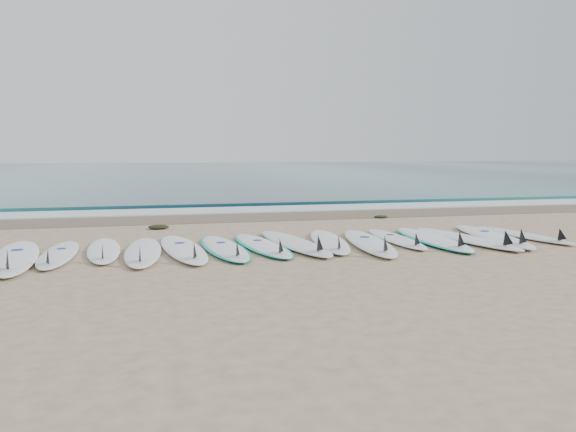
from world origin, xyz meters
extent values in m
plane|color=tan|center=(0.00, 0.00, 0.00)|extent=(120.00, 120.00, 0.00)
cube|color=#1F5D65|center=(0.00, 32.50, 0.01)|extent=(120.00, 55.00, 0.03)
cube|color=brown|center=(0.00, 4.10, 0.01)|extent=(120.00, 1.80, 0.01)
cube|color=silver|center=(0.00, 5.50, 0.02)|extent=(120.00, 1.40, 0.04)
cube|color=#1F5D65|center=(0.00, 7.00, 0.05)|extent=(120.00, 1.00, 0.10)
ellipsoid|color=white|center=(-4.13, -0.15, 0.05)|extent=(0.99, 2.96, 0.09)
cone|color=black|center=(-3.98, -1.20, 0.22)|extent=(0.29, 0.34, 0.31)
cylinder|color=navy|center=(-4.17, 0.13, 0.10)|extent=(0.19, 0.19, 0.01)
ellipsoid|color=white|center=(-3.58, -0.02, 0.04)|extent=(0.49, 2.34, 0.08)
cone|color=black|center=(-3.57, -0.88, 0.18)|extent=(0.20, 0.25, 0.25)
cylinder|color=navy|center=(-3.58, 0.20, 0.08)|extent=(0.14, 0.14, 0.01)
ellipsoid|color=white|center=(-2.97, 0.18, 0.04)|extent=(0.64, 2.36, 0.08)
cone|color=black|center=(-2.91, -0.67, 0.18)|extent=(0.21, 0.26, 0.25)
ellipsoid|color=white|center=(-2.38, -0.11, 0.04)|extent=(0.59, 2.57, 0.08)
cone|color=black|center=(-2.41, -1.05, 0.19)|extent=(0.22, 0.28, 0.27)
ellipsoid|color=white|center=(-1.80, -0.01, 0.05)|extent=(0.87, 2.76, 0.09)
cone|color=black|center=(-1.69, -1.00, 0.21)|extent=(0.26, 0.31, 0.29)
cylinder|color=navy|center=(-1.83, 0.24, 0.09)|extent=(0.17, 0.17, 0.01)
ellipsoid|color=white|center=(-1.17, -0.06, 0.04)|extent=(0.72, 2.51, 0.08)
ellipsoid|color=#08BBA8|center=(-1.17, -0.06, 0.04)|extent=(0.81, 2.54, 0.06)
cone|color=black|center=(-1.09, -0.96, 0.19)|extent=(0.23, 0.28, 0.26)
cylinder|color=navy|center=(-1.19, 0.18, 0.08)|extent=(0.15, 0.15, 0.01)
ellipsoid|color=white|center=(-0.55, 0.04, 0.04)|extent=(0.79, 2.48, 0.08)
ellipsoid|color=#08BBA8|center=(-0.55, 0.04, 0.04)|extent=(0.88, 2.51, 0.06)
cone|color=black|center=(-0.45, -0.85, 0.18)|extent=(0.24, 0.28, 0.26)
cylinder|color=navy|center=(-0.58, 0.27, 0.08)|extent=(0.16, 0.16, 0.01)
ellipsoid|color=white|center=(-0.02, 0.11, 0.05)|extent=(0.93, 2.83, 0.09)
cone|color=black|center=(0.12, -0.90, 0.21)|extent=(0.27, 0.32, 0.30)
ellipsoid|color=white|center=(0.60, 0.16, 0.04)|extent=(0.89, 2.59, 0.08)
cone|color=black|center=(0.47, -0.76, 0.19)|extent=(0.25, 0.30, 0.27)
ellipsoid|color=white|center=(1.19, -0.14, 0.05)|extent=(0.97, 2.84, 0.09)
cone|color=black|center=(1.04, -1.15, 0.21)|extent=(0.28, 0.33, 0.30)
cylinder|color=navy|center=(1.22, 0.12, 0.09)|extent=(0.18, 0.18, 0.01)
ellipsoid|color=white|center=(1.79, 0.16, 0.04)|extent=(0.53, 2.31, 0.07)
cone|color=black|center=(1.77, -0.68, 0.17)|extent=(0.20, 0.25, 0.25)
cylinder|color=navy|center=(1.79, 0.38, 0.08)|extent=(0.14, 0.14, 0.01)
ellipsoid|color=white|center=(2.37, -0.04, 0.05)|extent=(0.68, 2.72, 0.09)
ellipsoid|color=#08BBA8|center=(2.37, -0.04, 0.04)|extent=(0.78, 2.74, 0.06)
cone|color=black|center=(2.33, -1.02, 0.20)|extent=(0.24, 0.30, 0.29)
ellipsoid|color=white|center=(2.93, -0.13, 0.05)|extent=(0.94, 2.75, 0.09)
cone|color=black|center=(3.07, -1.10, 0.20)|extent=(0.27, 0.32, 0.29)
ellipsoid|color=white|center=(3.54, -0.01, 0.05)|extent=(0.95, 2.85, 0.09)
cone|color=black|center=(3.40, -1.02, 0.21)|extent=(0.27, 0.33, 0.30)
cylinder|color=navy|center=(3.57, 0.26, 0.09)|extent=(0.18, 0.18, 0.01)
ellipsoid|color=silver|center=(4.17, 0.02, 0.04)|extent=(0.79, 2.36, 0.07)
cone|color=black|center=(4.28, -0.81, 0.18)|extent=(0.23, 0.27, 0.25)
ellipsoid|color=black|center=(-2.13, 2.60, 0.04)|extent=(0.41, 0.32, 0.08)
ellipsoid|color=black|center=(2.83, 3.25, 0.03)|extent=(0.32, 0.25, 0.06)
camera|label=1|loc=(-2.20, -8.63, 1.55)|focal=35.00mm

